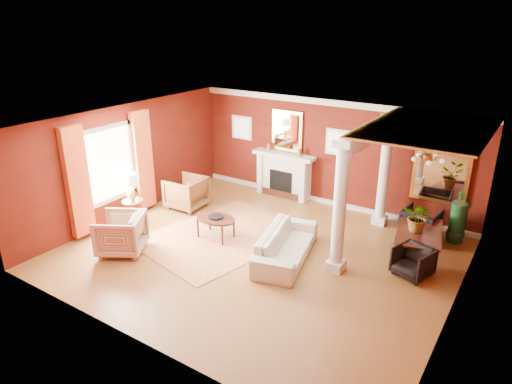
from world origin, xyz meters
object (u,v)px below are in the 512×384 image
Objects in this scene: armchair_leopard at (186,191)px; dining_table at (420,236)px; side_table at (132,191)px; armchair_stripe at (121,232)px; coffee_table at (216,219)px; sofa at (286,240)px.

armchair_leopard is 0.58× the size of dining_table.
armchair_leopard is 0.73× the size of side_table.
side_table is 6.87m from dining_table.
armchair_stripe is 2.15m from coffee_table.
armchair_stripe is 0.95× the size of coffee_table.
coffee_table is at bearing 101.39° from dining_table.
dining_table is at bearing 91.76° from armchair_stripe.
side_table is at bearing 83.87° from sofa.
armchair_leopard reaches higher than coffee_table.
side_table reaches higher than armchair_stripe.
coffee_table is at bearing 77.70° from sofa.
dining_table is (2.36, 1.73, 0.02)m from sofa.
side_table reaches higher than dining_table.
armchair_stripe is (0.47, -2.69, 0.01)m from armchair_leopard.
armchair_leopard is at bearing 159.69° from armchair_stripe.
dining_table is at bearing 22.80° from coffee_table.
armchair_stripe is 1.55m from side_table.
armchair_leopard is at bearing 73.76° from side_table.
dining_table is at bearing 19.45° from side_table.
armchair_stripe reaches higher than armchair_leopard.
side_table is 0.80× the size of dining_table.
armchair_stripe is 6.55m from dining_table.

